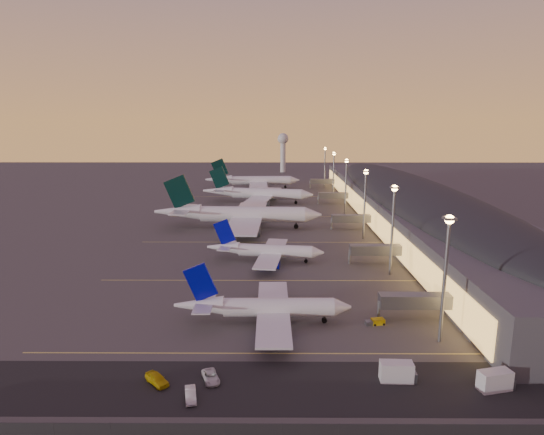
% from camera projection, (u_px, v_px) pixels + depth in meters
% --- Properties ---
extents(ground, '(700.00, 700.00, 0.00)m').
position_uv_depth(ground, '(264.00, 274.00, 130.13)').
color(ground, '#3C3A38').
extents(airliner_narrow_south, '(38.42, 34.19, 13.78)m').
position_uv_depth(airliner_narrow_south, '(263.00, 307.00, 98.39)').
color(airliner_narrow_south, silver).
rests_on(airliner_narrow_south, ground).
extents(airliner_narrow_north, '(37.01, 33.31, 13.22)m').
position_uv_depth(airliner_narrow_north, '(265.00, 251.00, 141.62)').
color(airliner_narrow_north, silver).
rests_on(airliner_narrow_north, ground).
extents(airliner_wide_near, '(68.43, 62.26, 21.92)m').
position_uv_depth(airliner_wide_near, '(238.00, 214.00, 184.85)').
color(airliner_wide_near, silver).
rests_on(airliner_wide_near, ground).
extents(airliner_wide_mid, '(59.75, 55.10, 19.16)m').
position_uv_depth(airliner_wide_mid, '(257.00, 194.00, 241.70)').
color(airliner_wide_mid, silver).
rests_on(airliner_wide_mid, ground).
extents(airliner_wide_far, '(60.64, 55.20, 19.42)m').
position_uv_depth(airliner_wide_far, '(253.00, 181.00, 292.57)').
color(airliner_wide_far, silver).
rests_on(airliner_wide_far, ground).
extents(terminal_building, '(56.35, 255.00, 17.46)m').
position_uv_depth(terminal_building, '(409.00, 200.00, 198.78)').
color(terminal_building, '#47464B').
rests_on(terminal_building, ground).
extents(light_masts, '(2.20, 217.20, 25.90)m').
position_uv_depth(light_masts, '(353.00, 183.00, 189.77)').
color(light_masts, slate).
rests_on(light_masts, ground).
extents(radar_tower, '(9.00, 9.00, 32.50)m').
position_uv_depth(radar_tower, '(283.00, 146.00, 379.62)').
color(radar_tower, silver).
rests_on(radar_tower, ground).
extents(service_lane, '(260.00, 16.00, 0.01)m').
position_uv_depth(service_lane, '(257.00, 387.00, 75.39)').
color(service_lane, black).
rests_on(service_lane, ground).
extents(lane_markings, '(90.00, 180.36, 0.00)m').
position_uv_depth(lane_markings, '(267.00, 239.00, 169.23)').
color(lane_markings, '#D8C659').
rests_on(lane_markings, ground).
extents(fence, '(124.00, 0.12, 2.00)m').
position_uv_depth(fence, '(253.00, 430.00, 63.45)').
color(fence, '#2D2D30').
rests_on(fence, ground).
extents(baggage_tug_a, '(4.39, 2.41, 1.24)m').
position_uv_depth(baggage_tug_a, '(376.00, 322.00, 98.28)').
color(baggage_tug_a, '#C2A60A').
rests_on(baggage_tug_a, ground).
extents(baggage_tug_b, '(4.03, 3.02, 1.13)m').
position_uv_depth(baggage_tug_b, '(341.00, 308.00, 105.67)').
color(baggage_tug_b, '#C2A60A').
rests_on(baggage_tug_b, ground).
extents(catering_truck_a, '(6.12, 2.60, 3.39)m').
position_uv_depth(catering_truck_a, '(398.00, 372.00, 76.78)').
color(catering_truck_a, silver).
rests_on(catering_truck_a, ground).
extents(catering_truck_b, '(6.28, 3.57, 3.33)m').
position_uv_depth(catering_truck_b, '(496.00, 381.00, 74.34)').
color(catering_truck_b, silver).
rests_on(catering_truck_b, ground).
extents(service_van_a, '(2.69, 5.02, 1.57)m').
position_uv_depth(service_van_a, '(191.00, 395.00, 71.89)').
color(service_van_a, silver).
rests_on(service_van_a, ground).
extents(service_van_b, '(5.15, 5.22, 1.78)m').
position_uv_depth(service_van_b, '(157.00, 379.00, 76.09)').
color(service_van_b, '#C2A60A').
rests_on(service_van_b, ground).
extents(service_van_c, '(4.03, 5.66, 1.43)m').
position_uv_depth(service_van_c, '(211.00, 377.00, 77.02)').
color(service_van_c, silver).
rests_on(service_van_c, ground).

